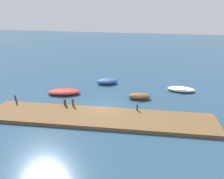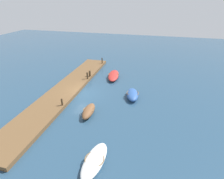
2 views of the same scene
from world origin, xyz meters
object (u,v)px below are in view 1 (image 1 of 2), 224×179
rowboat_red (64,92)px  mooring_post_mid_west (65,102)px  dinghy_brown (139,96)px  mooring_post_west (16,99)px  rowboat_white (181,89)px  rowboat_blue (107,81)px  mooring_post_mid_east (73,102)px  mooring_post_east (137,107)px

rowboat_red → mooring_post_mid_west: (1.34, -3.31, 0.50)m
dinghy_brown → mooring_post_west: 15.14m
rowboat_red → rowboat_white: bearing=1.4°
rowboat_white → mooring_post_mid_west: (-14.49, -5.91, 0.55)m
dinghy_brown → mooring_post_west: (-14.79, -3.20, 0.52)m
rowboat_blue → mooring_post_west: 12.34m
dinghy_brown → mooring_post_mid_east: 8.40m
rowboat_white → mooring_post_west: mooring_post_west is taller
mooring_post_mid_east → mooring_post_east: bearing=0.0°
mooring_post_west → mooring_post_east: mooring_post_west is taller
mooring_post_west → mooring_post_mid_east: mooring_post_west is taller
dinghy_brown → rowboat_red: size_ratio=0.66×
mooring_post_west → mooring_post_mid_east: bearing=0.0°
dinghy_brown → rowboat_red: dinghy_brown is taller
mooring_post_mid_west → mooring_post_east: mooring_post_mid_west is taller
dinghy_brown → mooring_post_mid_west: size_ratio=3.39×
rowboat_blue → mooring_post_mid_east: (-3.07, -7.06, 0.50)m
mooring_post_west → mooring_post_east: (14.47, 0.00, -0.10)m
dinghy_brown → rowboat_blue: bearing=137.0°
mooring_post_mid_west → mooring_post_mid_east: mooring_post_mid_east is taller
rowboat_blue → mooring_post_mid_east: size_ratio=3.38×
rowboat_white → rowboat_red: bearing=-167.1°
mooring_post_west → rowboat_white: bearing=16.0°
rowboat_red → mooring_post_west: size_ratio=4.51×
rowboat_blue → rowboat_red: (-5.37, -3.75, -0.06)m
rowboat_red → mooring_post_east: 10.28m
dinghy_brown → mooring_post_mid_east: bearing=-161.1°
rowboat_white → mooring_post_mid_west: mooring_post_mid_west is taller
dinghy_brown → rowboat_red: (-10.05, 0.11, -0.05)m
mooring_post_west → dinghy_brown: bearing=12.2°
rowboat_white → rowboat_red: 16.04m
rowboat_blue → mooring_post_west: bearing=-156.1°
rowboat_white → mooring_post_west: bearing=-160.4°
rowboat_red → mooring_post_mid_east: 4.06m
rowboat_blue → rowboat_red: rowboat_blue is taller
mooring_post_mid_west → mooring_post_mid_east: (0.95, 0.00, 0.06)m
rowboat_white → mooring_post_east: (-6.11, -5.91, 0.52)m
mooring_post_west → mooring_post_mid_west: (6.08, 0.00, -0.06)m
rowboat_blue → mooring_post_mid_east: 7.71m
mooring_post_west → mooring_post_east: bearing=0.0°
mooring_post_west → mooring_post_mid_east: 7.04m
rowboat_blue → dinghy_brown: 6.06m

